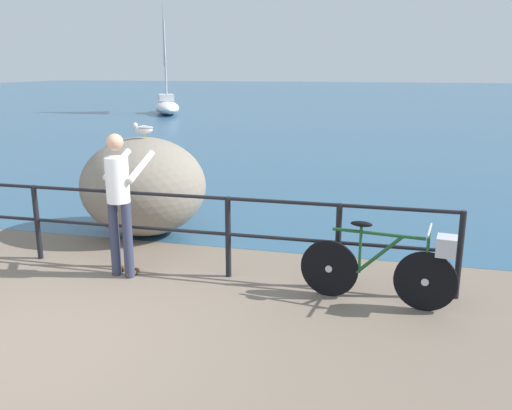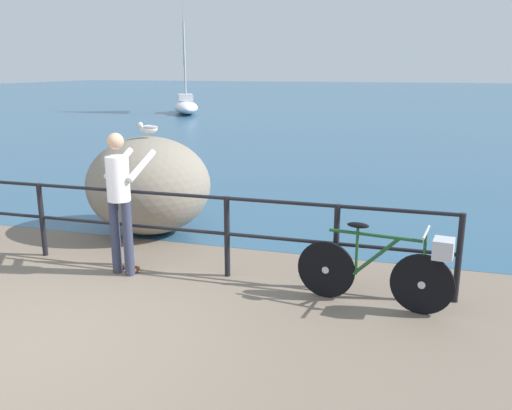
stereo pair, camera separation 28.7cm
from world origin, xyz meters
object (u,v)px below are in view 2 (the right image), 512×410
object	(u,v)px
sailboat	(186,101)
breakwater_boulder_main	(149,185)
bicycle	(387,267)
person_at_railing	(120,197)
seagull	(148,128)

from	to	relation	value
sailboat	breakwater_boulder_main	bearing A→B (deg)	-4.46
sailboat	bicycle	bearing A→B (deg)	1.75
person_at_railing	seagull	distance (m)	1.77
bicycle	person_at_railing	distance (m)	3.26
bicycle	breakwater_boulder_main	size ratio (longest dim) A/B	0.88
bicycle	breakwater_boulder_main	xyz separation A→B (m)	(-3.72, 1.78, 0.29)
seagull	breakwater_boulder_main	bearing A→B (deg)	-67.05
bicycle	sailboat	size ratio (longest dim) A/B	0.27
breakwater_boulder_main	sailboat	xyz separation A→B (m)	(-8.51, 20.77, -0.05)
breakwater_boulder_main	sailboat	bearing A→B (deg)	112.28
person_at_railing	breakwater_boulder_main	world-z (taller)	person_at_railing
breakwater_boulder_main	seagull	world-z (taller)	seagull
bicycle	seagull	distance (m)	4.17
breakwater_boulder_main	sailboat	distance (m)	22.44
person_at_railing	breakwater_boulder_main	bearing A→B (deg)	27.04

